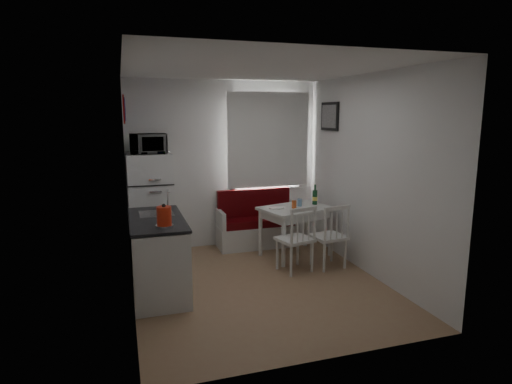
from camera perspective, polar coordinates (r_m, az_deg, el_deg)
floor at (r=5.45m, az=0.35°, el=-12.17°), size 3.00×3.50×0.02m
ceiling at (r=5.05m, az=0.38°, el=16.17°), size 3.00×3.50×0.02m
wall_back at (r=6.76m, az=-4.21°, el=3.67°), size 3.00×0.02×2.60m
wall_front at (r=3.50m, az=9.23°, el=-2.84°), size 3.00×0.02×2.60m
wall_left at (r=4.85m, az=-16.74°, el=0.56°), size 0.02×3.50×2.60m
wall_right at (r=5.73m, az=14.80°, el=2.12°), size 0.02×3.50×2.60m
window at (r=6.90m, az=1.51°, el=6.54°), size 1.22×0.06×1.47m
curtain at (r=6.83m, az=1.71°, el=6.92°), size 1.35×0.02×1.50m
kitchen_counter at (r=5.22m, az=-12.95°, el=-8.15°), size 0.62×1.32×1.16m
wall_sign at (r=6.24m, az=-17.14°, el=10.50°), size 0.03×0.40×0.40m
picture_frame at (r=6.62m, az=9.78°, el=9.91°), size 0.04×0.52×0.42m
bench at (r=6.85m, az=0.08°, el=-4.78°), size 1.25×0.48×0.90m
dining_table at (r=6.32m, az=5.33°, el=-2.77°), size 1.13×0.93×0.74m
chair_left at (r=5.65m, az=5.58°, el=-5.36°), size 0.51×0.49×0.49m
chair_right at (r=5.87m, az=10.09°, el=-4.98°), size 0.47×0.45×0.48m
fridge at (r=6.34m, az=-13.84°, el=-1.93°), size 0.62×0.62×1.54m
microwave at (r=6.16m, az=-14.18°, el=6.25°), size 0.50×0.34×0.28m
kettle at (r=4.63m, az=-12.15°, el=-3.18°), size 0.19×0.19×0.25m
wine_bottle at (r=6.50m, az=7.87°, el=-0.32°), size 0.08×0.08×0.31m
drinking_glass_orange at (r=6.22m, az=5.10°, el=-1.66°), size 0.07×0.07×0.11m
drinking_glass_blue at (r=6.36m, az=5.84°, el=-1.40°), size 0.07×0.07×0.11m
plate at (r=6.21m, az=2.71°, el=-2.11°), size 0.22×0.22×0.02m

